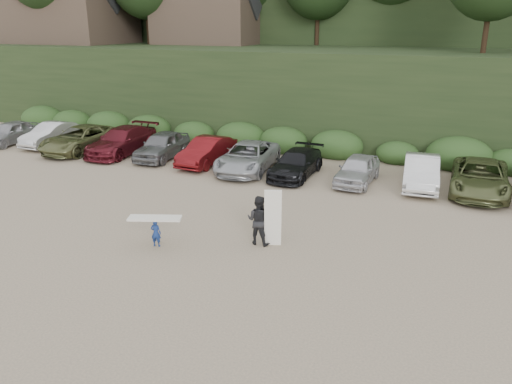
% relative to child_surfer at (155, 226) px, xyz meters
% --- Properties ---
extents(ground, '(120.00, 120.00, 0.00)m').
position_rel_child_surfer_xyz_m(ground, '(2.12, 0.50, -0.78)').
color(ground, tan).
rests_on(ground, ground).
extents(parked_cars, '(39.16, 6.23, 1.62)m').
position_rel_child_surfer_xyz_m(parked_cars, '(0.10, 10.54, -0.02)').
color(parked_cars, '#9A999E').
rests_on(parked_cars, ground).
extents(child_surfer, '(1.97, 1.14, 1.14)m').
position_rel_child_surfer_xyz_m(child_surfer, '(0.00, 0.00, 0.00)').
color(child_surfer, navy).
rests_on(child_surfer, ground).
extents(adult_surfer, '(1.36, 0.73, 2.20)m').
position_rel_child_surfer_xyz_m(adult_surfer, '(3.44, 1.60, 0.17)').
color(adult_surfer, black).
rests_on(adult_surfer, ground).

